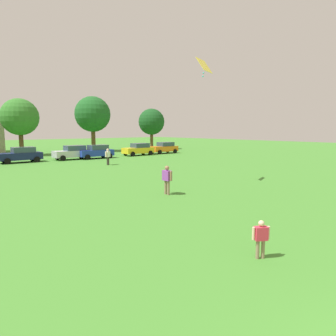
{
  "coord_description": "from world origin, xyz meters",
  "views": [
    {
      "loc": [
        -4.87,
        0.21,
        3.63
      ],
      "look_at": [
        3.8,
        10.72,
        1.83
      ],
      "focal_mm": 31.67,
      "sensor_mm": 36.0,
      "label": 1
    }
  ],
  "objects_px": {
    "kite": "(204,66)",
    "parked_car_yellow_5": "(139,149)",
    "child_kite_flyer": "(261,236)",
    "bystander_near_trees": "(108,155)",
    "parked_car_blue_4": "(96,152)",
    "tree_right": "(93,114)",
    "tree_center": "(20,117)",
    "tree_far_right": "(152,122)",
    "parked_car_orange_6": "(164,148)",
    "parked_car_navy_2": "(21,155)",
    "adult_bystander": "(167,177)",
    "parked_car_silver_3": "(73,152)"
  },
  "relations": [
    {
      "from": "tree_far_right",
      "to": "parked_car_blue_4",
      "type": "bearing_deg",
      "value": -148.83
    },
    {
      "from": "parked_car_orange_6",
      "to": "tree_center",
      "type": "distance_m",
      "value": 20.43
    },
    {
      "from": "child_kite_flyer",
      "to": "adult_bystander",
      "type": "height_order",
      "value": "adult_bystander"
    },
    {
      "from": "kite",
      "to": "parked_car_orange_6",
      "type": "xyz_separation_m",
      "value": [
        13.6,
        21.0,
        -6.78
      ]
    },
    {
      "from": "parked_car_blue_4",
      "to": "parked_car_yellow_5",
      "type": "height_order",
      "value": "same"
    },
    {
      "from": "tree_far_right",
      "to": "bystander_near_trees",
      "type": "bearing_deg",
      "value": -137.07
    },
    {
      "from": "parked_car_orange_6",
      "to": "bystander_near_trees",
      "type": "bearing_deg",
      "value": 29.62
    },
    {
      "from": "parked_car_navy_2",
      "to": "parked_car_orange_6",
      "type": "relative_size",
      "value": 1.0
    },
    {
      "from": "child_kite_flyer",
      "to": "parked_car_yellow_5",
      "type": "bearing_deg",
      "value": 91.46
    },
    {
      "from": "kite",
      "to": "tree_far_right",
      "type": "relative_size",
      "value": 0.21
    },
    {
      "from": "bystander_near_trees",
      "to": "parked_car_yellow_5",
      "type": "distance_m",
      "value": 11.32
    },
    {
      "from": "adult_bystander",
      "to": "parked_car_silver_3",
      "type": "height_order",
      "value": "parked_car_silver_3"
    },
    {
      "from": "child_kite_flyer",
      "to": "tree_far_right",
      "type": "height_order",
      "value": "tree_far_right"
    },
    {
      "from": "kite",
      "to": "parked_car_blue_4",
      "type": "relative_size",
      "value": 0.35
    },
    {
      "from": "bystander_near_trees",
      "to": "parked_car_orange_6",
      "type": "bearing_deg",
      "value": 174.46
    },
    {
      "from": "tree_far_right",
      "to": "parked_car_navy_2",
      "type": "bearing_deg",
      "value": -160.75
    },
    {
      "from": "child_kite_flyer",
      "to": "kite",
      "type": "relative_size",
      "value": 0.73
    },
    {
      "from": "parked_car_silver_3",
      "to": "parked_car_blue_4",
      "type": "distance_m",
      "value": 2.8
    },
    {
      "from": "parked_car_silver_3",
      "to": "parked_car_blue_4",
      "type": "relative_size",
      "value": 1.0
    },
    {
      "from": "bystander_near_trees",
      "to": "parked_car_orange_6",
      "type": "xyz_separation_m",
      "value": [
        13.55,
        7.7,
        -0.14
      ]
    },
    {
      "from": "parked_car_navy_2",
      "to": "child_kite_flyer",
      "type": "bearing_deg",
      "value": 88.03
    },
    {
      "from": "adult_bystander",
      "to": "parked_car_orange_6",
      "type": "xyz_separation_m",
      "value": [
        17.63,
        22.16,
        -0.11
      ]
    },
    {
      "from": "parked_car_navy_2",
      "to": "parked_car_blue_4",
      "type": "bearing_deg",
      "value": 172.92
    },
    {
      "from": "child_kite_flyer",
      "to": "tree_far_right",
      "type": "xyz_separation_m",
      "value": [
        24.9,
        38.9,
        4.25
      ]
    },
    {
      "from": "tree_far_right",
      "to": "child_kite_flyer",
      "type": "bearing_deg",
      "value": -122.63
    },
    {
      "from": "parked_car_navy_2",
      "to": "tree_far_right",
      "type": "relative_size",
      "value": 0.59
    },
    {
      "from": "parked_car_blue_4",
      "to": "parked_car_orange_6",
      "type": "distance_m",
      "value": 11.43
    },
    {
      "from": "bystander_near_trees",
      "to": "tree_right",
      "type": "bearing_deg",
      "value": -146.53
    },
    {
      "from": "parked_car_orange_6",
      "to": "parked_car_navy_2",
      "type": "bearing_deg",
      "value": -1.07
    },
    {
      "from": "parked_car_blue_4",
      "to": "tree_center",
      "type": "distance_m",
      "value": 12.72
    },
    {
      "from": "parked_car_yellow_5",
      "to": "tree_center",
      "type": "relative_size",
      "value": 0.55
    },
    {
      "from": "child_kite_flyer",
      "to": "parked_car_silver_3",
      "type": "bearing_deg",
      "value": 107.08
    },
    {
      "from": "adult_bystander",
      "to": "kite",
      "type": "distance_m",
      "value": 7.88
    },
    {
      "from": "parked_car_navy_2",
      "to": "tree_right",
      "type": "bearing_deg",
      "value": -143.25
    },
    {
      "from": "adult_bystander",
      "to": "parked_car_blue_4",
      "type": "bearing_deg",
      "value": 163.02
    },
    {
      "from": "child_kite_flyer",
      "to": "tree_far_right",
      "type": "distance_m",
      "value": 46.38
    },
    {
      "from": "parked_car_blue_4",
      "to": "tree_center",
      "type": "bearing_deg",
      "value": -59.39
    },
    {
      "from": "tree_center",
      "to": "kite",
      "type": "bearing_deg",
      "value": -82.75
    },
    {
      "from": "child_kite_flyer",
      "to": "bystander_near_trees",
      "type": "distance_m",
      "value": 23.65
    },
    {
      "from": "parked_car_silver_3",
      "to": "tree_far_right",
      "type": "xyz_separation_m",
      "value": [
        18.22,
        8.74,
        4.05
      ]
    },
    {
      "from": "parked_car_blue_4",
      "to": "tree_right",
      "type": "bearing_deg",
      "value": -114.12
    },
    {
      "from": "parked_car_orange_6",
      "to": "tree_right",
      "type": "distance_m",
      "value": 13.19
    },
    {
      "from": "parked_car_blue_4",
      "to": "tree_right",
      "type": "relative_size",
      "value": 0.49
    },
    {
      "from": "kite",
      "to": "parked_car_yellow_5",
      "type": "bearing_deg",
      "value": 67.11
    },
    {
      "from": "parked_car_silver_3",
      "to": "tree_center",
      "type": "relative_size",
      "value": 0.55
    },
    {
      "from": "adult_bystander",
      "to": "parked_car_navy_2",
      "type": "height_order",
      "value": "parked_car_navy_2"
    },
    {
      "from": "parked_car_navy_2",
      "to": "tree_far_right",
      "type": "height_order",
      "value": "tree_far_right"
    },
    {
      "from": "parked_car_yellow_5",
      "to": "child_kite_flyer",
      "type": "bearing_deg",
      "value": 61.88
    },
    {
      "from": "adult_bystander",
      "to": "tree_center",
      "type": "relative_size",
      "value": 0.21
    },
    {
      "from": "bystander_near_trees",
      "to": "parked_car_blue_4",
      "type": "height_order",
      "value": "parked_car_blue_4"
    }
  ]
}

